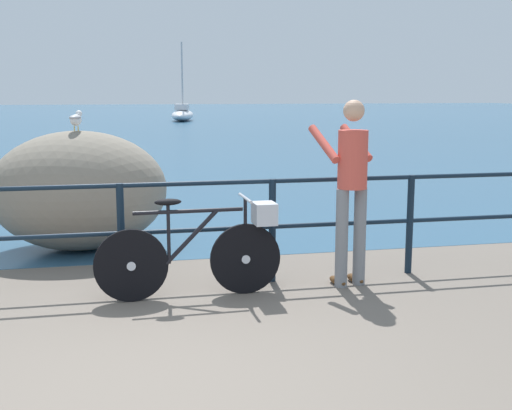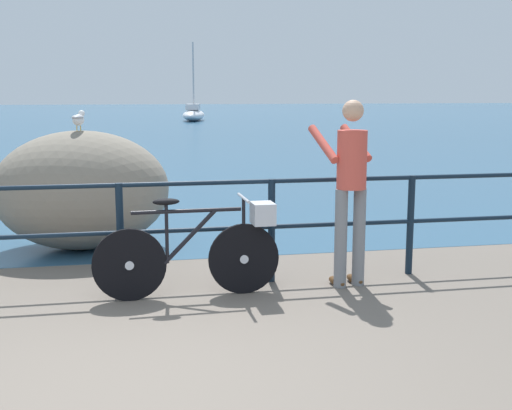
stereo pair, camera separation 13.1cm
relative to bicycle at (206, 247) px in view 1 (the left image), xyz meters
The scene contains 8 objects.
ground_plane 18.22m from the bicycle, 92.34° to the left, with size 120.00×120.00×0.10m, color #6B6056.
sea_surface 46.36m from the bicycle, 90.92° to the left, with size 120.00×90.00×0.01m, color #2D5675.
promenade_railing 0.84m from the bicycle, 155.01° to the left, with size 8.77×0.07×1.02m.
bicycle is the anchor object (origin of this frame).
person_at_railing 1.50m from the bicycle, ahead, with size 0.53×0.67×1.78m.
breakwater_boulder_main 2.46m from the bicycle, 119.33° to the left, with size 2.05×1.59×1.41m.
seagull 2.63m from the bicycle, 119.98° to the left, with size 0.18×0.34×0.23m.
sailboat 36.46m from the bicycle, 84.47° to the left, with size 2.16×4.57×4.90m.
Camera 1 is at (-0.03, -3.98, 1.86)m, focal length 46.19 mm.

